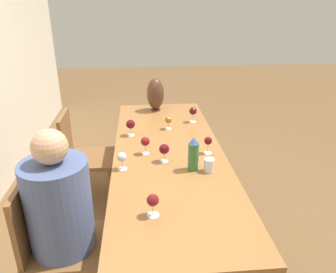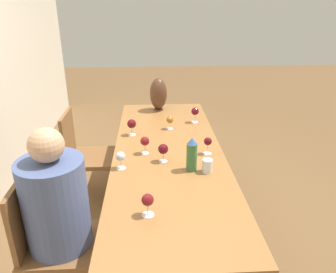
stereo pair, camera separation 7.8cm
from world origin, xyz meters
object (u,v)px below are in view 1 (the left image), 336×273
(wine_glass_2, at_px, (131,125))
(chair_far, at_px, (82,155))
(wine_glass_7, at_px, (208,142))
(water_tumbler, at_px, (209,165))
(wine_glass_3, at_px, (153,201))
(wine_glass_6, at_px, (164,149))
(wine_glass_5, at_px, (193,112))
(water_bottle, at_px, (193,154))
(wine_glass_4, at_px, (145,142))
(chair_near, at_px, (53,242))
(vase, at_px, (155,94))
(wine_glass_0, at_px, (122,158))
(wine_glass_1, at_px, (168,120))
(person_near, at_px, (64,220))

(wine_glass_2, relative_size, chair_far, 0.16)
(wine_glass_2, bearing_deg, wine_glass_7, -123.95)
(water_tumbler, bearing_deg, wine_glass_3, 138.40)
(wine_glass_6, bearing_deg, wine_glass_5, -23.18)
(water_bottle, height_order, water_tumbler, water_bottle)
(wine_glass_4, bearing_deg, chair_near, 138.28)
(vase, xyz_separation_m, wine_glass_6, (-1.17, -0.00, -0.08))
(wine_glass_0, xyz_separation_m, wine_glass_1, (0.72, -0.39, -0.01))
(wine_glass_1, xyz_separation_m, wine_glass_2, (-0.12, 0.34, 0.02))
(water_bottle, xyz_separation_m, vase, (1.31, 0.19, 0.06))
(water_tumbler, xyz_separation_m, vase, (1.34, 0.30, 0.13))
(wine_glass_5, distance_m, person_near, 1.64)
(wine_glass_2, bearing_deg, wine_glass_4, -162.43)
(wine_glass_4, height_order, wine_glass_6, same)
(wine_glass_0, bearing_deg, wine_glass_7, -73.03)
(chair_near, relative_size, chair_far, 1.00)
(wine_glass_5, bearing_deg, wine_glass_3, 162.48)
(chair_far, bearing_deg, wine_glass_1, -92.18)
(water_bottle, xyz_separation_m, water_tumbler, (-0.04, -0.11, -0.07))
(water_tumbler, bearing_deg, chair_far, 50.46)
(water_tumbler, bearing_deg, wine_glass_7, -9.71)
(chair_far, bearing_deg, wine_glass_3, -155.00)
(wine_glass_2, height_order, wine_glass_4, wine_glass_2)
(water_bottle, relative_size, water_tumbler, 2.56)
(vase, xyz_separation_m, wine_glass_5, (-0.38, -0.34, -0.07))
(wine_glass_3, distance_m, chair_far, 1.47)
(water_tumbler, height_order, wine_glass_2, wine_glass_2)
(wine_glass_1, bearing_deg, chair_near, 144.95)
(wine_glass_1, bearing_deg, wine_glass_6, 172.14)
(water_tumbler, bearing_deg, wine_glass_5, -2.39)
(wine_glass_3, distance_m, person_near, 0.57)
(wine_glass_7, relative_size, person_near, 0.11)
(vase, relative_size, wine_glass_5, 2.34)
(water_bottle, distance_m, wine_glass_3, 0.58)
(wine_glass_1, distance_m, wine_glass_6, 0.64)
(wine_glass_0, bearing_deg, water_tumbler, -98.15)
(wine_glass_1, height_order, wine_glass_5, wine_glass_5)
(water_bottle, xyz_separation_m, wine_glass_1, (0.77, 0.10, -0.04))
(water_bottle, distance_m, wine_glass_1, 0.78)
(wine_glass_3, distance_m, wine_glass_4, 0.78)
(person_near, bearing_deg, wine_glass_3, -103.00)
(wine_glass_4, height_order, person_near, person_near)
(wine_glass_0, distance_m, wine_glass_6, 0.31)
(chair_far, bearing_deg, wine_glass_4, -131.90)
(chair_near, bearing_deg, wine_glass_2, -24.44)
(wine_glass_5, bearing_deg, vase, 41.58)
(vase, height_order, wine_glass_3, vase)
(wine_glass_0, bearing_deg, chair_near, 135.71)
(water_tumbler, relative_size, vase, 0.28)
(wine_glass_5, bearing_deg, wine_glass_7, -179.29)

